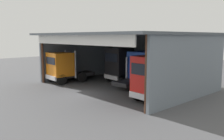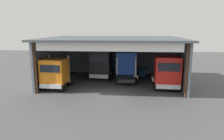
{
  "view_description": "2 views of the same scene",
  "coord_description": "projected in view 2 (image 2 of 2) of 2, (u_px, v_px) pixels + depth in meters",
  "views": [
    {
      "loc": [
        16.82,
        -11.66,
        4.97
      ],
      "look_at": [
        0.0,
        3.7,
        1.78
      ],
      "focal_mm": 38.57,
      "sensor_mm": 36.0,
      "label": 1
    },
    {
      "loc": [
        2.09,
        -19.02,
        6.3
      ],
      "look_at": [
        0.0,
        3.7,
        1.78
      ],
      "focal_mm": 33.62,
      "sensor_mm": 36.0,
      "label": 2
    }
  ],
  "objects": [
    {
      "name": "workshop_shed",
      "position": [
        114.0,
        50.0,
        25.25
      ],
      "size": [
        15.4,
        11.63,
        5.29
      ],
      "color": "slate",
      "rests_on": "ground"
    },
    {
      "name": "truck_orange_right_bay",
      "position": [
        56.0,
        73.0,
        21.95
      ],
      "size": [
        2.63,
        5.15,
        3.46
      ],
      "rotation": [
        0.0,
        0.0,
        3.09
      ],
      "color": "orange",
      "rests_on": "ground"
    },
    {
      "name": "truck_red_yard_outside",
      "position": [
        166.0,
        72.0,
        21.88
      ],
      "size": [
        2.7,
        4.81,
        3.52
      ],
      "rotation": [
        0.0,
        0.0,
        3.12
      ],
      "color": "red",
      "rests_on": "ground"
    },
    {
      "name": "oil_drum",
      "position": [
        92.0,
        71.0,
        29.65
      ],
      "size": [
        0.58,
        0.58,
        0.86
      ],
      "primitive_type": "cylinder",
      "color": "#194CB2",
      "rests_on": "ground"
    },
    {
      "name": "truck_blue_left_bay",
      "position": [
        126.0,
        66.0,
        25.6
      ],
      "size": [
        2.72,
        4.84,
        3.49
      ],
      "rotation": [
        0.0,
        0.0,
        0.04
      ],
      "color": "#1E47B7",
      "rests_on": "ground"
    },
    {
      "name": "ground_plane",
      "position": [
        108.0,
        96.0,
        20.0
      ],
      "size": [
        80.0,
        80.0,
        0.0
      ],
      "primitive_type": "plane",
      "color": "#4C4C4F",
      "rests_on": "ground"
    },
    {
      "name": "truck_black_center_right_bay",
      "position": [
        101.0,
        64.0,
        26.11
      ],
      "size": [
        2.68,
        4.64,
        3.75
      ],
      "rotation": [
        0.0,
        0.0,
        3.06
      ],
      "color": "black",
      "rests_on": "ground"
    },
    {
      "name": "tool_cart",
      "position": [
        142.0,
        72.0,
        28.41
      ],
      "size": [
        0.9,
        0.6,
        1.0
      ],
      "primitive_type": "cube",
      "color": "#1E59A5",
      "rests_on": "ground"
    }
  ]
}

